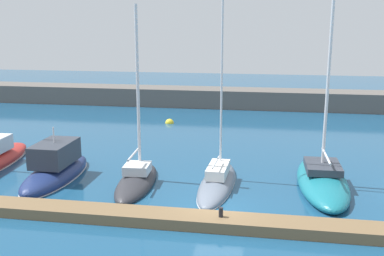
# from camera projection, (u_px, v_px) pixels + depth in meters

# --- Properties ---
(ground_plane) EXTENTS (123.67, 123.67, 0.00)m
(ground_plane) POSITION_uv_depth(u_px,v_px,m) (218.00, 212.00, 22.19)
(ground_plane) COLOR navy
(dock_pier) EXTENTS (46.50, 1.44, 0.52)m
(dock_pier) POSITION_uv_depth(u_px,v_px,m) (214.00, 222.00, 20.49)
(dock_pier) COLOR brown
(dock_pier) RESTS_ON ground_plane
(breakwater_seawall) EXTENTS (111.30, 3.72, 1.96)m
(breakwater_seawall) POSITION_uv_depth(u_px,v_px,m) (247.00, 98.00, 49.41)
(breakwater_seawall) COLOR #5B5651
(breakwater_seawall) RESTS_ON ground_plane
(motorboat_navy_third) EXTENTS (2.47, 7.29, 3.54)m
(motorboat_navy_third) POSITION_uv_depth(u_px,v_px,m) (56.00, 169.00, 26.89)
(motorboat_navy_third) COLOR navy
(motorboat_navy_third) RESTS_ON ground_plane
(sailboat_charcoal_fourth) EXTENTS (2.26, 6.51, 10.44)m
(sailboat_charcoal_fourth) POSITION_uv_depth(u_px,v_px,m) (137.00, 180.00, 25.88)
(sailboat_charcoal_fourth) COLOR #2D2D33
(sailboat_charcoal_fourth) RESTS_ON ground_plane
(sailboat_slate_fifth) EXTENTS (2.20, 7.58, 14.74)m
(sailboat_slate_fifth) POSITION_uv_depth(u_px,v_px,m) (217.00, 182.00, 25.71)
(sailboat_slate_fifth) COLOR slate
(sailboat_slate_fifth) RESTS_ON ground_plane
(sailboat_teal_sixth) EXTENTS (2.86, 8.62, 14.07)m
(sailboat_teal_sixth) POSITION_uv_depth(u_px,v_px,m) (322.00, 180.00, 25.55)
(sailboat_teal_sixth) COLOR #19707F
(sailboat_teal_sixth) RESTS_ON ground_plane
(mooring_buoy_yellow) EXTENTS (0.80, 0.80, 0.80)m
(mooring_buoy_yellow) POSITION_uv_depth(u_px,v_px,m) (170.00, 123.00, 41.76)
(mooring_buoy_yellow) COLOR yellow
(mooring_buoy_yellow) RESTS_ON ground_plane
(dock_bollard) EXTENTS (0.20, 0.20, 0.44)m
(dock_bollard) POSITION_uv_depth(u_px,v_px,m) (221.00, 212.00, 20.33)
(dock_bollard) COLOR black
(dock_bollard) RESTS_ON dock_pier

